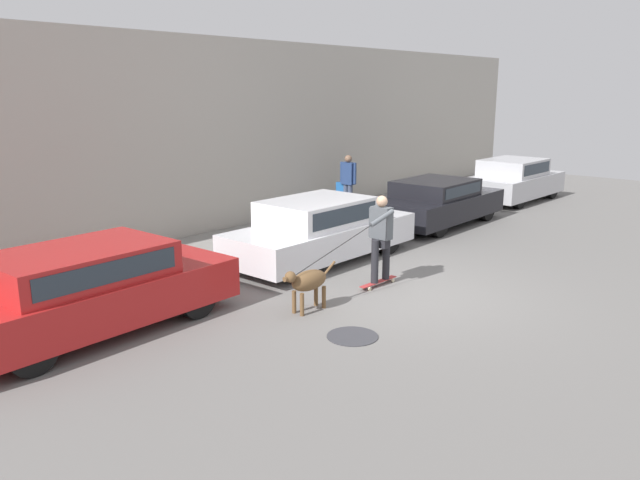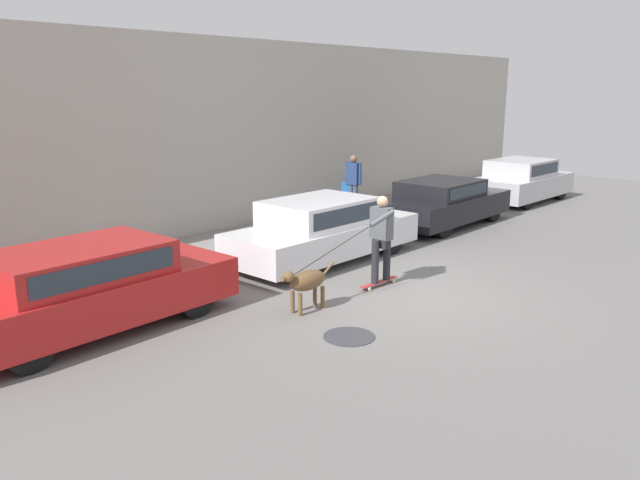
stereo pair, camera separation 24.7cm
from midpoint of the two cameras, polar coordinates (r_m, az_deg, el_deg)
name	(u,v)px [view 2 (the right image)]	position (r m, az deg, el deg)	size (l,w,h in m)	color
ground_plane	(410,294)	(11.40, 8.82, -4.90)	(36.00, 36.00, 0.00)	slate
back_wall	(191,140)	(15.23, -11.24, 8.93)	(32.00, 0.30, 4.81)	#ADA89E
sidewalk_curb	(231,245)	(14.56, -7.65, -0.46)	(30.00, 2.34, 0.14)	gray
parked_car_0	(89,288)	(10.03, -19.72, -4.15)	(4.40, 1.84, 1.34)	black
parked_car_1	(323,231)	(13.25, 0.78, 0.84)	(4.51, 1.79, 1.35)	black
parked_car_2	(442,203)	(17.12, 11.54, 3.36)	(4.25, 1.86, 1.23)	black
parked_car_3	(522,181)	(21.41, 18.28, 5.13)	(4.01, 1.89, 1.37)	black
dog	(306,281)	(10.28, -0.56, -3.81)	(1.19, 0.38, 0.77)	brown
skateboarder	(381,235)	(11.54, 6.22, 0.44)	(2.77, 0.57, 1.70)	beige
pedestrian_with_bag	(353,182)	(17.55, 3.42, 5.36)	(0.20, 0.68, 1.66)	#3D4760
manhole_cover	(349,336)	(9.41, 3.44, -8.80)	(0.77, 0.77, 0.01)	#38383D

